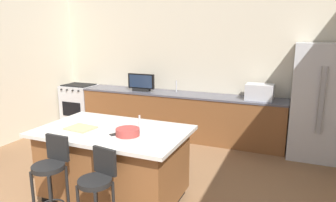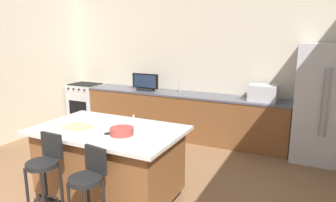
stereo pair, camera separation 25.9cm
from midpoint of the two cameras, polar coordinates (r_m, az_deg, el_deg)
name	(u,v)px [view 2 (the right image)]	position (r m, az deg, el deg)	size (l,w,h in m)	color
wall_back	(192,63)	(6.32, 5.80, 7.18)	(6.42, 0.12, 2.99)	beige
counter_back	(181,115)	(6.18, 3.72, -2.71)	(4.19, 0.62, 0.91)	brown
kitchen_island	(110,162)	(4.00, -9.08, -11.30)	(1.85, 1.14, 0.92)	black
refrigerator	(323,104)	(5.59, 28.42, -0.46)	(0.87, 0.77, 1.94)	#B7BABF
range_oven	(86,103)	(7.43, -14.15, -0.40)	(0.72, 0.63, 0.93)	#B7BABF
microwave	(263,93)	(5.66, 18.69, 1.45)	(0.48, 0.36, 0.29)	#B7BABF
tv_monitor	(145,83)	(6.34, -3.14, 3.43)	(0.59, 0.16, 0.36)	black
sink_faucet_back	(180,86)	(6.17, 3.48, 2.76)	(0.02, 0.02, 0.24)	#B2B2B7
sink_faucet_island	(134,124)	(3.61, -4.42, -4.33)	(0.02, 0.02, 0.22)	#B2B2B7
bar_stool_left	(45,171)	(3.59, -20.17, -12.33)	(0.34, 0.34, 1.02)	black
bar_stool_right	(88,185)	(3.28, -12.51, -15.28)	(0.34, 0.36, 0.95)	black
fruit_bowl	(122,131)	(3.58, -6.67, -5.69)	(0.28, 0.28, 0.08)	#993833
cell_phone	(111,133)	(3.66, -8.76, -5.98)	(0.07, 0.15, 0.01)	black
cutting_board	(77,127)	(3.97, -14.93, -4.69)	(0.33, 0.27, 0.02)	tan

